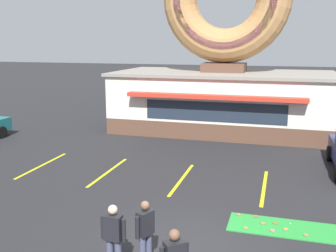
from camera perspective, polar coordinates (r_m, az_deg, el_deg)
ground_plane at (r=10.11m, az=2.33°, el=-17.67°), size 160.00×160.00×0.00m
donut_shop_building at (r=22.74m, az=8.12°, el=8.73°), size 12.30×6.75×10.96m
putting_mat at (r=11.64m, az=20.64°, el=-14.18°), size 4.66×1.17×0.03m
mini_donut_near_left at (r=11.29m, az=14.94°, el=-14.45°), size 0.13×0.13×0.04m
mini_donut_near_right at (r=11.46m, az=16.73°, el=-14.15°), size 0.13×0.13×0.04m
mini_donut_mid_left at (r=11.98m, az=12.65°, el=-12.73°), size 0.13×0.13×0.04m
mini_donut_mid_right at (r=11.27m, az=11.22°, el=-14.31°), size 0.13×0.13×0.04m
mini_donut_far_left at (r=11.62m, az=13.64°, el=-13.57°), size 0.13×0.13×0.04m
mini_donut_far_centre at (r=11.72m, az=15.28°, el=-13.45°), size 0.13×0.13×0.04m
mini_donut_far_right at (r=11.31m, az=19.40°, el=-14.69°), size 0.13×0.13×0.04m
mini_donut_extra at (r=12.03m, az=10.24°, el=-12.51°), size 0.13×0.13×0.04m
golf_ball at (r=11.80m, az=17.32°, el=-13.37°), size 0.04×0.04×0.04m
pedestrian_blue_sweater_man at (r=8.99m, az=-7.92°, el=-15.47°), size 0.60×0.25×1.58m
pedestrian_leather_jacket_man at (r=9.17m, az=-3.31°, el=-14.89°), size 0.37×0.55×1.56m
parking_stripe_far_left at (r=17.22m, az=-17.80°, el=-5.44°), size 0.12×3.60×0.01m
parking_stripe_left at (r=15.79m, az=-8.66°, el=-6.58°), size 0.12×3.60×0.01m
parking_stripe_mid_left at (r=14.82m, az=2.02°, el=-7.70°), size 0.12×3.60×0.01m
parking_stripe_centre at (r=14.43m, az=13.77°, el=-8.61°), size 0.12×3.60×0.01m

